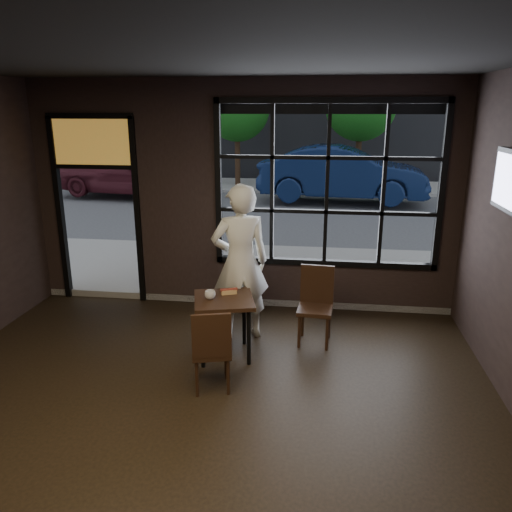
# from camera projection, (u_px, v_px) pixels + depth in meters

# --- Properties ---
(floor) EXTENTS (6.00, 7.00, 0.02)m
(floor) POSITION_uv_depth(u_px,v_px,m) (173.00, 465.00, 4.09)
(floor) COLOR black
(floor) RESTS_ON ground
(ceiling) EXTENTS (6.00, 7.00, 0.02)m
(ceiling) POSITION_uv_depth(u_px,v_px,m) (148.00, 42.00, 3.17)
(ceiling) COLOR black
(ceiling) RESTS_ON ground
(window_frame) EXTENTS (3.06, 0.12, 2.28)m
(window_frame) POSITION_uv_depth(u_px,v_px,m) (327.00, 185.00, 6.75)
(window_frame) COLOR black
(window_frame) RESTS_ON ground
(stained_transom) EXTENTS (1.20, 0.06, 0.70)m
(stained_transom) POSITION_uv_depth(u_px,v_px,m) (92.00, 142.00, 7.01)
(stained_transom) COLOR orange
(stained_transom) RESTS_ON ground
(street_asphalt) EXTENTS (60.00, 41.00, 0.04)m
(street_asphalt) POSITION_uv_depth(u_px,v_px,m) (302.00, 162.00, 26.90)
(street_asphalt) COLOR #545456
(street_asphalt) RESTS_ON ground
(building_across) EXTENTS (28.00, 12.00, 15.00)m
(building_across) POSITION_uv_depth(u_px,v_px,m) (305.00, 5.00, 23.80)
(building_across) COLOR #5B5956
(building_across) RESTS_ON ground
(cafe_table) EXTENTS (0.81, 0.81, 0.72)m
(cafe_table) POSITION_uv_depth(u_px,v_px,m) (224.00, 327.00, 5.80)
(cafe_table) COLOR black
(cafe_table) RESTS_ON floor
(chair_near) EXTENTS (0.48, 0.48, 0.90)m
(chair_near) POSITION_uv_depth(u_px,v_px,m) (211.00, 348.00, 5.09)
(chair_near) COLOR black
(chair_near) RESTS_ON floor
(chair_window) EXTENTS (0.44, 0.44, 0.95)m
(chair_window) POSITION_uv_depth(u_px,v_px,m) (315.00, 307.00, 6.07)
(chair_window) COLOR black
(chair_window) RESTS_ON floor
(man) EXTENTS (0.83, 0.68, 1.96)m
(man) POSITION_uv_depth(u_px,v_px,m) (240.00, 263.00, 6.13)
(man) COLOR silver
(man) RESTS_ON floor
(hotdog) EXTENTS (0.22, 0.15, 0.06)m
(hotdog) POSITION_uv_depth(u_px,v_px,m) (229.00, 291.00, 5.82)
(hotdog) COLOR tan
(hotdog) RESTS_ON cafe_table
(cup) EXTENTS (0.17, 0.17, 0.10)m
(cup) POSITION_uv_depth(u_px,v_px,m) (210.00, 295.00, 5.67)
(cup) COLOR silver
(cup) RESTS_ON cafe_table
(navy_car) EXTENTS (5.07, 2.07, 1.63)m
(navy_car) POSITION_uv_depth(u_px,v_px,m) (342.00, 173.00, 14.96)
(navy_car) COLOR #0D1B3D
(navy_car) RESTS_ON street_asphalt
(maroon_car) EXTENTS (4.78, 2.47, 1.56)m
(maroon_car) POSITION_uv_depth(u_px,v_px,m) (125.00, 171.00, 15.96)
(maroon_car) COLOR #45141C
(maroon_car) RESTS_ON street_asphalt
(tree_left) EXTENTS (2.31, 2.31, 3.94)m
(tree_left) POSITION_uv_depth(u_px,v_px,m) (237.00, 109.00, 17.57)
(tree_left) COLOR #332114
(tree_left) RESTS_ON street_asphalt
(tree_right) EXTENTS (2.40, 2.40, 4.09)m
(tree_right) POSITION_uv_depth(u_px,v_px,m) (361.00, 105.00, 16.75)
(tree_right) COLOR #332114
(tree_right) RESTS_ON street_asphalt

